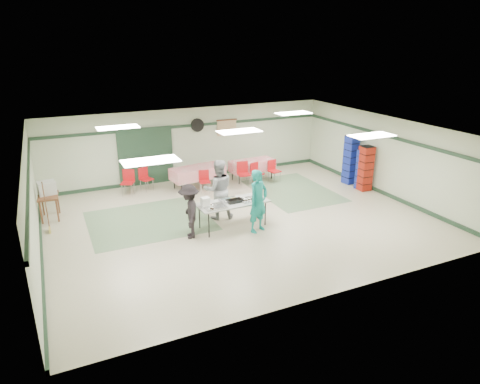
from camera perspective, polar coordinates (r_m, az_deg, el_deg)
name	(u,v)px	position (r m, az deg, el deg)	size (l,w,h in m)	color
floor	(239,219)	(12.93, -0.09, -3.61)	(11.00, 11.00, 0.00)	#C2B59C
ceiling	(239,131)	(12.11, -0.10, 8.20)	(11.00, 11.00, 0.00)	silver
wall_back	(190,144)	(16.50, -6.68, 6.41)	(11.00, 11.00, 0.00)	#B7C0A4
wall_front	(332,238)	(8.85, 12.23, -6.04)	(11.00, 11.00, 0.00)	#B7C0A4
wall_left	(32,206)	(11.44, -26.01, -1.63)	(9.00, 9.00, 0.00)	#B7C0A4
wall_right	(385,156)	(15.48, 18.80, 4.59)	(9.00, 9.00, 0.00)	#B7C0A4
trim_back	(190,126)	(16.33, -6.74, 8.78)	(11.00, 0.06, 0.10)	#1E3826
baseboard_back	(192,176)	(16.82, -6.47, 2.11)	(11.00, 0.06, 0.12)	#1E3826
trim_left	(28,178)	(11.22, -26.40, 1.72)	(9.00, 0.06, 0.10)	#1E3826
baseboard_left	(42,253)	(11.93, -24.94, -7.39)	(9.00, 0.06, 0.12)	#1E3826
trim_right	(387,136)	(15.31, 19.00, 7.10)	(9.00, 0.06, 0.10)	#1E3826
baseboard_right	(380,191)	(15.83, 18.20, 0.08)	(9.00, 0.06, 0.12)	#1E3826
green_patch_a	(149,221)	(13.08, -11.98, -3.76)	(3.50, 3.00, 0.01)	#65825F
green_patch_b	(293,191)	(15.40, 7.06, 0.19)	(2.50, 3.50, 0.01)	#65825F
double_door_left	(133,158)	(16.00, -14.08, 4.41)	(0.90, 0.06, 2.10)	gray
double_door_right	(159,155)	(16.19, -10.78, 4.84)	(0.90, 0.06, 2.10)	gray
door_frame	(146,157)	(16.07, -12.42, 4.61)	(2.00, 0.03, 2.15)	#1E3826
wall_fan	(197,125)	(16.39, -5.70, 8.86)	(0.50, 0.50, 0.10)	black
scroll_banner	(227,128)	(16.85, -1.79, 8.56)	(0.80, 0.02, 0.60)	tan
serving_table	(233,203)	(12.15, -1.00, -1.52)	(2.10, 0.94, 0.76)	#9C9C98
sheet_tray_right	(249,200)	(12.26, 1.26, -1.06)	(0.55, 0.42, 0.02)	silver
sheet_tray_mid	(230,201)	(12.21, -1.40, -1.16)	(0.54, 0.41, 0.02)	silver
sheet_tray_left	(215,207)	(11.77, -3.35, -2.00)	(0.61, 0.46, 0.02)	silver
baking_pan	(235,201)	(12.12, -0.71, -1.17)	(0.45, 0.28, 0.08)	black
foam_box_stack	(205,202)	(11.83, -4.65, -1.33)	(0.22, 0.20, 0.25)	white
volunteer_teal	(258,201)	(11.83, 2.45, -1.23)	(0.65, 0.43, 1.79)	#13847E
volunteer_grey	(218,189)	(12.70, -2.91, 0.34)	(0.89, 0.69, 1.82)	gray
volunteer_dark	(189,211)	(11.57, -6.77, -2.58)	(0.98, 0.56, 1.51)	black
dining_table_a	(252,165)	(16.37, 1.63, 3.61)	(1.73, 0.84, 0.77)	red
dining_table_b	(198,172)	(15.56, -5.66, 2.64)	(2.02, 1.11, 0.77)	red
chair_a	(256,171)	(15.85, 2.14, 2.79)	(0.48, 0.48, 0.82)	red
chair_b	(243,171)	(15.62, 0.42, 2.77)	(0.47, 0.47, 0.91)	red
chair_c	(273,169)	(16.18, 4.45, 3.12)	(0.46, 0.46, 0.83)	red
chair_d	(204,179)	(15.08, -4.78, 1.74)	(0.43, 0.43, 0.78)	red
chair_loose_a	(145,177)	(15.56, -12.57, 2.03)	(0.51, 0.51, 0.84)	red
chair_loose_b	(128,180)	(15.25, -14.69, 1.61)	(0.55, 0.55, 0.88)	red
crate_stack_blue_a	(350,160)	(16.35, 14.51, 4.18)	(0.40, 0.40, 1.81)	navy
crate_stack_red	(365,168)	(15.76, 16.37, 3.04)	(0.41, 0.41, 1.61)	maroon
crate_stack_blue_b	(363,169)	(15.87, 16.06, 2.92)	(0.38, 0.38, 1.47)	navy
printer_table	(48,199)	(13.96, -24.18, -0.82)	(0.62, 0.90, 0.74)	brown
office_printer	(47,188)	(13.99, -24.37, 0.52)	(0.49, 0.43, 0.39)	#BBBBB6
broom	(46,206)	(12.98, -24.47, -1.71)	(0.03, 0.03, 1.49)	brown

